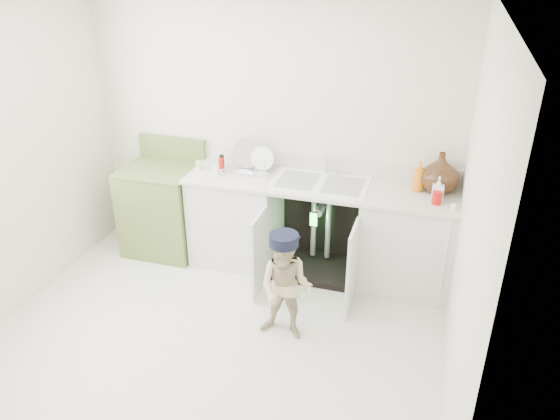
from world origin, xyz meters
name	(u,v)px	position (x,y,z in m)	size (l,w,h in m)	color
ground	(215,338)	(0.00, 0.00, 0.00)	(3.50, 3.50, 0.00)	beige
room_shell	(205,195)	(0.00, 0.00, 1.25)	(6.00, 5.50, 1.26)	silver
counter_run	(323,226)	(0.59, 1.21, 0.48)	(2.44, 1.02, 1.25)	silver
avocado_stove	(164,207)	(-1.02, 1.18, 0.45)	(0.70, 0.65, 1.09)	olive
repair_worker	(286,287)	(0.53, 0.20, 0.46)	(0.44, 0.84, 0.90)	#C8B78F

